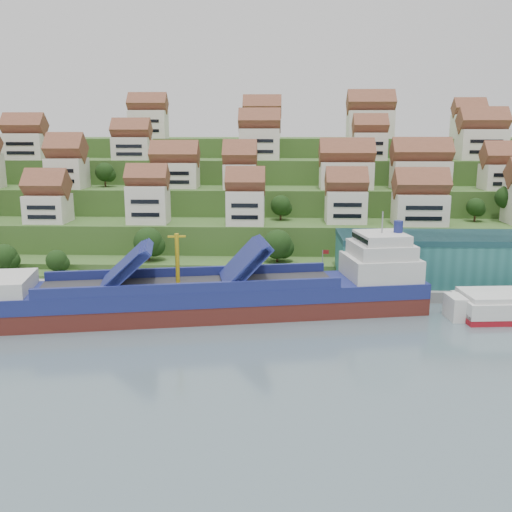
{
  "coord_description": "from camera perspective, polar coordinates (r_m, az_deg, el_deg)",
  "views": [
    {
      "loc": [
        8.78,
        -100.92,
        33.03
      ],
      "look_at": [
        4.6,
        14.0,
        8.0
      ],
      "focal_mm": 40.0,
      "sensor_mm": 36.0,
      "label": 1
    }
  ],
  "objects": [
    {
      "name": "ground",
      "position": [
        106.55,
        -2.76,
        -5.79
      ],
      "size": [
        300.0,
        300.0,
        0.0
      ],
      "primitive_type": "plane",
      "color": "slate",
      "rests_on": "ground"
    },
    {
      "name": "quay",
      "position": [
        120.76,
        7.35,
        -3.16
      ],
      "size": [
        180.0,
        14.0,
        2.2
      ],
      "primitive_type": "cube",
      "color": "gray",
      "rests_on": "ground"
    },
    {
      "name": "hillside",
      "position": [
        205.89,
        -0.38,
        6.04
      ],
      "size": [
        260.0,
        128.0,
        31.0
      ],
      "color": "#2D4C1E",
      "rests_on": "ground"
    },
    {
      "name": "hillside_village",
      "position": [
        160.94,
        0.85,
        9.05
      ],
      "size": [
        157.21,
        62.53,
        28.92
      ],
      "color": "silver",
      "rests_on": "ground"
    },
    {
      "name": "hillside_trees",
      "position": [
        144.75,
        -3.4,
        5.34
      ],
      "size": [
        136.14,
        60.45,
        30.6
      ],
      "color": "#1A3712",
      "rests_on": "ground"
    },
    {
      "name": "warehouse",
      "position": [
        128.23,
        21.73,
        -0.23
      ],
      "size": [
        60.0,
        15.0,
        10.0
      ],
      "primitive_type": "cube",
      "color": "#266865",
      "rests_on": "quay"
    },
    {
      "name": "flagpole",
      "position": [
        114.35,
        6.71,
        -1.02
      ],
      "size": [
        1.28,
        0.16,
        8.0
      ],
      "color": "gray",
      "rests_on": "quay"
    },
    {
      "name": "cargo_ship",
      "position": [
        105.34,
        -4.18,
        -4.06
      ],
      "size": [
        83.73,
        27.56,
        18.42
      ],
      "rotation": [
        0.0,
        0.0,
        0.18
      ],
      "color": "#511E18",
      "rests_on": "ground"
    }
  ]
}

